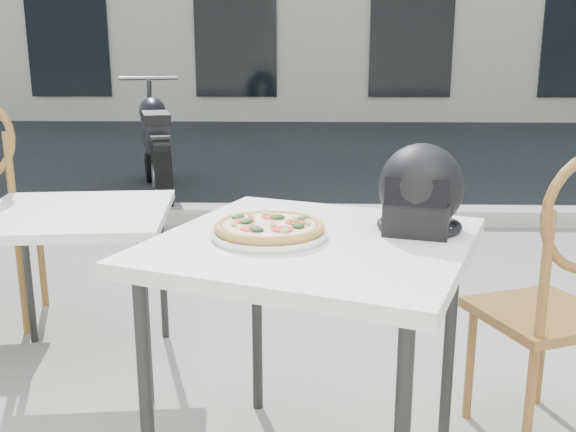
{
  "coord_description": "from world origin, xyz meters",
  "views": [
    {
      "loc": [
        -0.29,
        -1.9,
        1.27
      ],
      "look_at": [
        -0.34,
        -0.15,
        0.83
      ],
      "focal_mm": 40.0,
      "sensor_mm": 36.0,
      "label": 1
    }
  ],
  "objects_px": {
    "cafe_table_main": "(313,262)",
    "pizza": "(269,226)",
    "cafe_chair_main": "(562,286)",
    "motorcycle": "(155,146)",
    "plate": "(269,234)",
    "cafe_table_side": "(75,225)",
    "helmet": "(420,192)"
  },
  "relations": [
    {
      "from": "cafe_table_main",
      "to": "pizza",
      "type": "relative_size",
      "value": 3.37
    },
    {
      "from": "cafe_chair_main",
      "to": "pizza",
      "type": "bearing_deg",
      "value": -6.31
    },
    {
      "from": "motorcycle",
      "to": "cafe_chair_main",
      "type": "bearing_deg",
      "value": -76.99
    },
    {
      "from": "plate",
      "to": "cafe_chair_main",
      "type": "relative_size",
      "value": 0.37
    },
    {
      "from": "cafe_chair_main",
      "to": "cafe_table_side",
      "type": "bearing_deg",
      "value": -36.53
    },
    {
      "from": "plate",
      "to": "pizza",
      "type": "height_order",
      "value": "pizza"
    },
    {
      "from": "plate",
      "to": "pizza",
      "type": "bearing_deg",
      "value": 75.55
    },
    {
      "from": "plate",
      "to": "motorcycle",
      "type": "relative_size",
      "value": 0.18
    },
    {
      "from": "cafe_chair_main",
      "to": "cafe_table_main",
      "type": "bearing_deg",
      "value": -4.33
    },
    {
      "from": "plate",
      "to": "cafe_chair_main",
      "type": "distance_m",
      "value": 0.97
    },
    {
      "from": "cafe_table_main",
      "to": "plate",
      "type": "height_order",
      "value": "plate"
    },
    {
      "from": "motorcycle",
      "to": "cafe_table_main",
      "type": "bearing_deg",
      "value": -87.63
    },
    {
      "from": "cafe_table_side",
      "to": "cafe_chair_main",
      "type": "bearing_deg",
      "value": -15.33
    },
    {
      "from": "cafe_table_main",
      "to": "motorcycle",
      "type": "relative_size",
      "value": 0.5
    },
    {
      "from": "plate",
      "to": "cafe_table_side",
      "type": "bearing_deg",
      "value": 138.6
    },
    {
      "from": "plate",
      "to": "helmet",
      "type": "relative_size",
      "value": 1.22
    },
    {
      "from": "cafe_chair_main",
      "to": "plate",
      "type": "bearing_deg",
      "value": -6.3
    },
    {
      "from": "helmet",
      "to": "cafe_table_main",
      "type": "bearing_deg",
      "value": -146.56
    },
    {
      "from": "cafe_table_main",
      "to": "cafe_chair_main",
      "type": "xyz_separation_m",
      "value": [
        0.79,
        0.24,
        -0.15
      ]
    },
    {
      "from": "pizza",
      "to": "helmet",
      "type": "bearing_deg",
      "value": 12.67
    },
    {
      "from": "plate",
      "to": "helmet",
      "type": "xyz_separation_m",
      "value": [
        0.43,
        0.1,
        0.1
      ]
    },
    {
      "from": "cafe_chair_main",
      "to": "motorcycle",
      "type": "distance_m",
      "value": 4.48
    },
    {
      "from": "helmet",
      "to": "cafe_chair_main",
      "type": "height_order",
      "value": "helmet"
    },
    {
      "from": "cafe_table_main",
      "to": "motorcycle",
      "type": "distance_m",
      "value": 4.38
    },
    {
      "from": "cafe_table_main",
      "to": "cafe_chair_main",
      "type": "relative_size",
      "value": 1.05
    },
    {
      "from": "plate",
      "to": "helmet",
      "type": "bearing_deg",
      "value": 12.7
    },
    {
      "from": "cafe_chair_main",
      "to": "helmet",
      "type": "bearing_deg",
      "value": -4.41
    },
    {
      "from": "helmet",
      "to": "motorcycle",
      "type": "relative_size",
      "value": 0.15
    },
    {
      "from": "cafe_chair_main",
      "to": "cafe_table_side",
      "type": "distance_m",
      "value": 1.79
    },
    {
      "from": "cafe_chair_main",
      "to": "motorcycle",
      "type": "xyz_separation_m",
      "value": [
        -2.21,
        3.89,
        -0.09
      ]
    },
    {
      "from": "cafe_chair_main",
      "to": "cafe_table_side",
      "type": "height_order",
      "value": "cafe_chair_main"
    },
    {
      "from": "cafe_table_main",
      "to": "cafe_table_side",
      "type": "height_order",
      "value": "cafe_table_main"
    }
  ]
}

